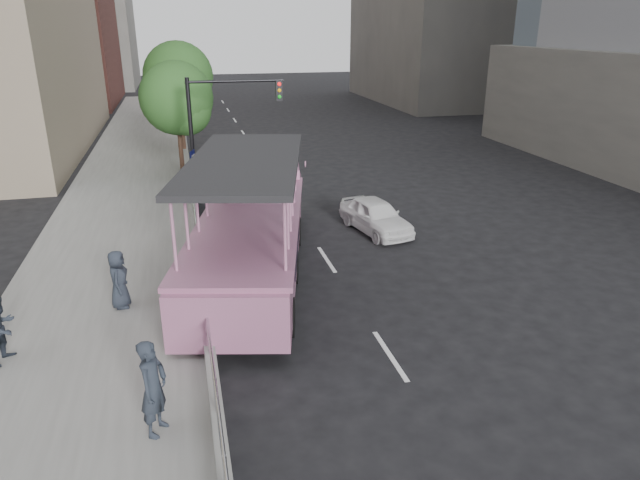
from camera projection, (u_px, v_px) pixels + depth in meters
The scene contains 13 objects.
ground at pixel (327, 320), 14.98m from camera, with size 160.00×160.00×0.00m, color black.
sidewalk at pixel (126, 215), 22.73m from camera, with size 5.50×80.00×0.30m, color #979692.
kerb_wall at pixel (202, 284), 15.93m from camera, with size 0.24×30.00×0.36m, color #9B9B96.
guardrail at pixel (200, 262), 15.70m from camera, with size 0.07×22.00×0.71m.
duck_boat at pixel (254, 223), 17.89m from camera, with size 5.33×11.90×3.85m.
car at pixel (376, 216), 21.17m from camera, with size 1.48×3.66×1.25m, color white.
pedestrian_near at pixel (153, 388), 10.12m from camera, with size 0.69×0.45×1.88m, color #272E39.
pedestrian_mid at pixel (2, 328), 12.41m from camera, with size 0.78×0.60×1.59m, color #272E39.
pedestrian_far at pixel (119, 279), 14.78m from camera, with size 0.77×0.50×1.57m, color #272E39.
parking_sign at pixel (194, 174), 22.82m from camera, with size 0.20×0.57×2.61m.
traffic_signal at pixel (218, 117), 24.71m from camera, with size 4.20×0.32×5.20m.
street_tree_near at pixel (179, 101), 27.36m from camera, with size 3.52×3.52×5.72m.
street_tree_far at pixel (180, 79), 32.68m from camera, with size 3.97×3.97×6.45m.
Camera 1 is at (-3.34, -12.83, 7.29)m, focal length 32.00 mm.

